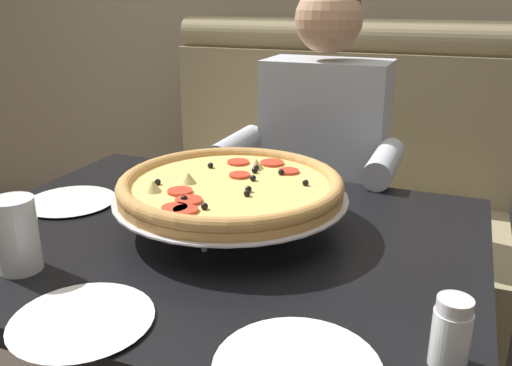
{
  "coord_description": "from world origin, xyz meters",
  "views": [
    {
      "loc": [
        0.48,
        -0.95,
        1.21
      ],
      "look_at": [
        0.07,
        0.1,
        0.82
      ],
      "focal_mm": 37.55,
      "sensor_mm": 36.0,
      "label": 1
    }
  ],
  "objects_px": {
    "dining_table": "(213,270)",
    "diner_main": "(316,162)",
    "plate_near_right": "(70,199)",
    "plate_far_side": "(82,317)",
    "booth_bench": "(318,218)",
    "shaker_pepper_flakes": "(450,337)",
    "drinking_glass": "(17,240)",
    "pizza": "(231,187)",
    "plate_near_left": "(297,363)"
  },
  "relations": [
    {
      "from": "booth_bench",
      "to": "shaker_pepper_flakes",
      "type": "distance_m",
      "value": 1.34
    },
    {
      "from": "booth_bench",
      "to": "plate_near_right",
      "type": "height_order",
      "value": "booth_bench"
    },
    {
      "from": "shaker_pepper_flakes",
      "to": "plate_far_side",
      "type": "bearing_deg",
      "value": -169.05
    },
    {
      "from": "shaker_pepper_flakes",
      "to": "drinking_glass",
      "type": "xyz_separation_m",
      "value": [
        -0.76,
        -0.01,
        0.02
      ]
    },
    {
      "from": "plate_near_right",
      "to": "dining_table",
      "type": "bearing_deg",
      "value": -4.41
    },
    {
      "from": "plate_near_right",
      "to": "drinking_glass",
      "type": "height_order",
      "value": "drinking_glass"
    },
    {
      "from": "booth_bench",
      "to": "plate_near_right",
      "type": "bearing_deg",
      "value": -114.81
    },
    {
      "from": "booth_bench",
      "to": "shaker_pepper_flakes",
      "type": "relative_size",
      "value": 12.87
    },
    {
      "from": "shaker_pepper_flakes",
      "to": "plate_near_right",
      "type": "bearing_deg",
      "value": 161.37
    },
    {
      "from": "booth_bench",
      "to": "plate_far_side",
      "type": "xyz_separation_m",
      "value": [
        -0.04,
        -1.29,
        0.34
      ]
    },
    {
      "from": "plate_near_left",
      "to": "drinking_glass",
      "type": "distance_m",
      "value": 0.58
    },
    {
      "from": "diner_main",
      "to": "shaker_pepper_flakes",
      "type": "xyz_separation_m",
      "value": [
        0.44,
        -0.92,
        0.06
      ]
    },
    {
      "from": "plate_near_right",
      "to": "plate_far_side",
      "type": "bearing_deg",
      "value": -48.39
    },
    {
      "from": "shaker_pepper_flakes",
      "to": "plate_far_side",
      "type": "xyz_separation_m",
      "value": [
        -0.54,
        -0.1,
        -0.03
      ]
    },
    {
      "from": "pizza",
      "to": "drinking_glass",
      "type": "distance_m",
      "value": 0.44
    },
    {
      "from": "plate_near_right",
      "to": "plate_far_side",
      "type": "height_order",
      "value": "same"
    },
    {
      "from": "shaker_pepper_flakes",
      "to": "drinking_glass",
      "type": "bearing_deg",
      "value": -179.61
    },
    {
      "from": "dining_table",
      "to": "shaker_pepper_flakes",
      "type": "xyz_separation_m",
      "value": [
        0.5,
        -0.27,
        0.14
      ]
    },
    {
      "from": "pizza",
      "to": "drinking_glass",
      "type": "relative_size",
      "value": 3.61
    },
    {
      "from": "dining_table",
      "to": "plate_far_side",
      "type": "xyz_separation_m",
      "value": [
        -0.04,
        -0.38,
        0.1
      ]
    },
    {
      "from": "pizza",
      "to": "plate_far_side",
      "type": "xyz_separation_m",
      "value": [
        -0.07,
        -0.43,
        -0.08
      ]
    },
    {
      "from": "dining_table",
      "to": "drinking_glass",
      "type": "height_order",
      "value": "drinking_glass"
    },
    {
      "from": "dining_table",
      "to": "plate_far_side",
      "type": "height_order",
      "value": "plate_far_side"
    },
    {
      "from": "dining_table",
      "to": "drinking_glass",
      "type": "distance_m",
      "value": 0.41
    },
    {
      "from": "plate_near_right",
      "to": "booth_bench",
      "type": "bearing_deg",
      "value": 65.19
    },
    {
      "from": "dining_table",
      "to": "shaker_pepper_flakes",
      "type": "bearing_deg",
      "value": -28.71
    },
    {
      "from": "diner_main",
      "to": "plate_far_side",
      "type": "bearing_deg",
      "value": -95.43
    },
    {
      "from": "plate_near_right",
      "to": "plate_far_side",
      "type": "relative_size",
      "value": 0.98
    },
    {
      "from": "dining_table",
      "to": "diner_main",
      "type": "distance_m",
      "value": 0.65
    },
    {
      "from": "pizza",
      "to": "shaker_pepper_flakes",
      "type": "xyz_separation_m",
      "value": [
        0.48,
        -0.33,
        -0.05
      ]
    },
    {
      "from": "diner_main",
      "to": "plate_near_right",
      "type": "distance_m",
      "value": 0.77
    },
    {
      "from": "drinking_glass",
      "to": "plate_near_left",
      "type": "bearing_deg",
      "value": -8.22
    },
    {
      "from": "dining_table",
      "to": "diner_main",
      "type": "height_order",
      "value": "diner_main"
    },
    {
      "from": "dining_table",
      "to": "drinking_glass",
      "type": "xyz_separation_m",
      "value": [
        -0.26,
        -0.28,
        0.15
      ]
    },
    {
      "from": "booth_bench",
      "to": "drinking_glass",
      "type": "bearing_deg",
      "value": -102.36
    },
    {
      "from": "dining_table",
      "to": "drinking_glass",
      "type": "relative_size",
      "value": 7.98
    },
    {
      "from": "pizza",
      "to": "diner_main",
      "type": "bearing_deg",
      "value": 86.9
    },
    {
      "from": "booth_bench",
      "to": "dining_table",
      "type": "height_order",
      "value": "booth_bench"
    },
    {
      "from": "diner_main",
      "to": "plate_near_right",
      "type": "height_order",
      "value": "diner_main"
    },
    {
      "from": "booth_bench",
      "to": "diner_main",
      "type": "relative_size",
      "value": 1.06
    },
    {
      "from": "booth_bench",
      "to": "drinking_glass",
      "type": "xyz_separation_m",
      "value": [
        -0.26,
        -1.19,
        0.39
      ]
    },
    {
      "from": "booth_bench",
      "to": "plate_far_side",
      "type": "height_order",
      "value": "booth_bench"
    },
    {
      "from": "booth_bench",
      "to": "plate_far_side",
      "type": "distance_m",
      "value": 1.33
    },
    {
      "from": "plate_far_side",
      "to": "shaker_pepper_flakes",
      "type": "bearing_deg",
      "value": 10.95
    },
    {
      "from": "plate_near_left",
      "to": "plate_near_right",
      "type": "xyz_separation_m",
      "value": [
        -0.71,
        0.39,
        0.0
      ]
    },
    {
      "from": "diner_main",
      "to": "plate_near_left",
      "type": "relative_size",
      "value": 5.37
    },
    {
      "from": "pizza",
      "to": "plate_far_side",
      "type": "bearing_deg",
      "value": -98.59
    },
    {
      "from": "drinking_glass",
      "to": "plate_far_side",
      "type": "bearing_deg",
      "value": -24.43
    },
    {
      "from": "plate_far_side",
      "to": "dining_table",
      "type": "bearing_deg",
      "value": 83.84
    },
    {
      "from": "diner_main",
      "to": "plate_near_left",
      "type": "height_order",
      "value": "diner_main"
    }
  ]
}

